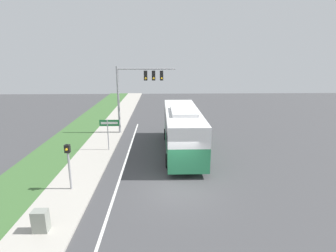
{
  "coord_description": "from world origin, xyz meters",
  "views": [
    {
      "loc": [
        -1.03,
        -13.69,
        7.38
      ],
      "look_at": [
        -0.41,
        7.17,
        1.84
      ],
      "focal_mm": 28.0,
      "sensor_mm": 36.0,
      "label": 1
    }
  ],
  "objects_px": {
    "pedestrian_signal": "(68,160)",
    "street_sign": "(109,128)",
    "bus": "(182,128)",
    "utility_cabinet": "(41,221)",
    "signal_gantry": "(138,85)"
  },
  "relations": [
    {
      "from": "pedestrian_signal",
      "to": "street_sign",
      "type": "height_order",
      "value": "pedestrian_signal"
    },
    {
      "from": "street_sign",
      "to": "bus",
      "type": "bearing_deg",
      "value": -1.86
    },
    {
      "from": "bus",
      "to": "pedestrian_signal",
      "type": "relative_size",
      "value": 3.75
    },
    {
      "from": "bus",
      "to": "utility_cabinet",
      "type": "bearing_deg",
      "value": -124.54
    },
    {
      "from": "signal_gantry",
      "to": "utility_cabinet",
      "type": "relative_size",
      "value": 6.67
    },
    {
      "from": "signal_gantry",
      "to": "utility_cabinet",
      "type": "distance_m",
      "value": 15.93
    },
    {
      "from": "utility_cabinet",
      "to": "pedestrian_signal",
      "type": "bearing_deg",
      "value": 89.18
    },
    {
      "from": "bus",
      "to": "pedestrian_signal",
      "type": "xyz_separation_m",
      "value": [
        -6.8,
        -6.24,
        -0.06
      ]
    },
    {
      "from": "pedestrian_signal",
      "to": "utility_cabinet",
      "type": "distance_m",
      "value": 3.93
    },
    {
      "from": "signal_gantry",
      "to": "street_sign",
      "type": "distance_m",
      "value": 6.01
    },
    {
      "from": "utility_cabinet",
      "to": "signal_gantry",
      "type": "bearing_deg",
      "value": 78.79
    },
    {
      "from": "signal_gantry",
      "to": "pedestrian_signal",
      "type": "relative_size",
      "value": 2.37
    },
    {
      "from": "bus",
      "to": "pedestrian_signal",
      "type": "bearing_deg",
      "value": -137.46
    },
    {
      "from": "bus",
      "to": "street_sign",
      "type": "height_order",
      "value": "bus"
    },
    {
      "from": "pedestrian_signal",
      "to": "utility_cabinet",
      "type": "relative_size",
      "value": 2.81
    }
  ]
}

